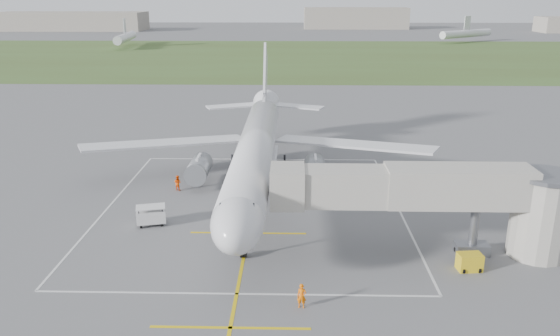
{
  "coord_description": "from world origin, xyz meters",
  "views": [
    {
      "loc": [
        3.78,
        -52.99,
        19.69
      ],
      "look_at": [
        2.6,
        -4.0,
        4.0
      ],
      "focal_mm": 35.0,
      "sensor_mm": 36.0,
      "label": 1
    }
  ],
  "objects_px": {
    "baggage_cart": "(151,215)",
    "gpu_unit": "(470,262)",
    "airliner": "(256,150)",
    "ramp_worker_wing": "(178,183)",
    "ramp_worker_nose": "(302,296)",
    "jet_bridge": "(448,198)"
  },
  "relations": [
    {
      "from": "jet_bridge",
      "to": "ramp_worker_nose",
      "type": "distance_m",
      "value": 14.42
    },
    {
      "from": "airliner",
      "to": "baggage_cart",
      "type": "distance_m",
      "value": 13.17
    },
    {
      "from": "gpu_unit",
      "to": "baggage_cart",
      "type": "relative_size",
      "value": 0.66
    },
    {
      "from": "gpu_unit",
      "to": "ramp_worker_wing",
      "type": "height_order",
      "value": "ramp_worker_wing"
    },
    {
      "from": "airliner",
      "to": "ramp_worker_nose",
      "type": "xyz_separation_m",
      "value": [
        4.44,
        -22.34,
        -3.55
      ]
    },
    {
      "from": "airliner",
      "to": "baggage_cart",
      "type": "relative_size",
      "value": 16.63
    },
    {
      "from": "baggage_cart",
      "to": "ramp_worker_nose",
      "type": "height_order",
      "value": "baggage_cart"
    },
    {
      "from": "ramp_worker_nose",
      "to": "jet_bridge",
      "type": "bearing_deg",
      "value": 40.16
    },
    {
      "from": "jet_bridge",
      "to": "baggage_cart",
      "type": "height_order",
      "value": "jet_bridge"
    },
    {
      "from": "baggage_cart",
      "to": "airliner",
      "type": "bearing_deg",
      "value": 32.27
    },
    {
      "from": "ramp_worker_nose",
      "to": "baggage_cart",
      "type": "bearing_deg",
      "value": 139.63
    },
    {
      "from": "jet_bridge",
      "to": "gpu_unit",
      "type": "bearing_deg",
      "value": -64.03
    },
    {
      "from": "airliner",
      "to": "baggage_cart",
      "type": "bearing_deg",
      "value": -133.7
    },
    {
      "from": "ramp_worker_nose",
      "to": "ramp_worker_wing",
      "type": "xyz_separation_m",
      "value": [
        -12.7,
        22.23,
        -0.04
      ]
    },
    {
      "from": "airliner",
      "to": "ramp_worker_wing",
      "type": "xyz_separation_m",
      "value": [
        -8.25,
        -0.1,
        -3.59
      ]
    },
    {
      "from": "airliner",
      "to": "jet_bridge",
      "type": "relative_size",
      "value": 2.0
    },
    {
      "from": "gpu_unit",
      "to": "ramp_worker_wing",
      "type": "distance_m",
      "value": 30.35
    },
    {
      "from": "airliner",
      "to": "ramp_worker_wing",
      "type": "height_order",
      "value": "airliner"
    },
    {
      "from": "gpu_unit",
      "to": "baggage_cart",
      "type": "height_order",
      "value": "baggage_cart"
    },
    {
      "from": "airliner",
      "to": "ramp_worker_nose",
      "type": "distance_m",
      "value": 23.05
    },
    {
      "from": "airliner",
      "to": "jet_bridge",
      "type": "height_order",
      "value": "airliner"
    },
    {
      "from": "baggage_cart",
      "to": "gpu_unit",
      "type": "bearing_deg",
      "value": -30.73
    }
  ]
}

